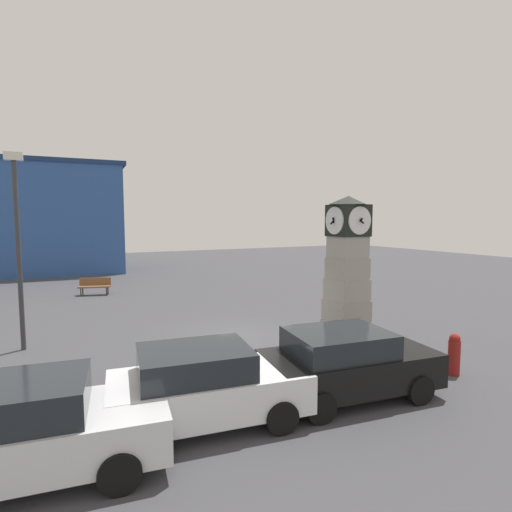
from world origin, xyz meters
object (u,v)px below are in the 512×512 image
Objects in this scene: bollard_near_tower at (353,361)px; car_navy_sedan at (26,430)px; bollard_far_row at (454,354)px; street_lamp_near_road at (18,237)px; clock_tower at (347,273)px; car_near_tower at (206,385)px; bench at (95,285)px; bollard_mid_row at (402,356)px; car_by_building at (347,362)px.

car_navy_sedan is at bearing -173.38° from bollard_near_tower.
car_navy_sedan reaches higher than bollard_far_row.
bollard_far_row is at bearing -35.83° from street_lamp_near_road.
car_near_tower is at bearing -153.09° from clock_tower.
clock_tower is at bearing -21.87° from street_lamp_near_road.
bench is at bearing 81.82° from car_navy_sedan.
bollard_near_tower is at bearing 6.62° from car_navy_sedan.
bench is at bearing 111.54° from bollard_mid_row.
bollard_near_tower is 0.21× the size of car_navy_sedan.
street_lamp_near_road reaches higher than car_navy_sedan.
car_navy_sedan reaches higher than bench.
car_by_building is at bearing -138.16° from bollard_near_tower.
clock_tower is 10.26m from street_lamp_near_road.
bollard_far_row is at bearing -21.78° from bollard_near_tower.
bollard_mid_row is at bearing 2.59° from car_navy_sedan.
car_by_building is 16.20m from bench.
street_lamp_near_road is (-0.50, 7.14, 2.69)m from car_navy_sedan.
car_navy_sedan is at bearing -98.18° from bench.
bollard_mid_row is 0.25× the size of car_by_building.
car_by_building is 0.69× the size of street_lamp_near_road.
car_by_building is at bearing 0.79° from car_navy_sedan.
car_near_tower is 2.38× the size of bench.
clock_tower is 2.83× the size of bench.
clock_tower reaches higher than bollard_near_tower.
bollard_near_tower is 0.21× the size of car_by_building.
bollard_far_row is at bearing -65.28° from bench.
car_by_building is 2.45× the size of bench.
car_by_building is at bearing -129.17° from clock_tower.
car_navy_sedan is 15.94m from bench.
bollard_near_tower is 1.30m from bollard_mid_row.
car_by_building is 10.16m from street_lamp_near_road.
clock_tower is 3.50m from bollard_mid_row.
car_by_building is at bearing -46.02° from street_lamp_near_road.
car_near_tower is at bearing 175.62° from car_by_building.
bollard_far_row is 3.33m from car_by_building.
street_lamp_near_road is (-3.54, 6.80, 2.70)m from car_near_tower.
car_navy_sedan is at bearing 179.02° from bollard_far_row.
car_by_building is (3.27, -0.25, 0.00)m from car_near_tower.
car_near_tower reaches higher than bollard_mid_row.
bollard_far_row is (0.66, -3.51, -1.73)m from clock_tower.
car_near_tower is at bearing -179.57° from bollard_mid_row.
bollard_near_tower is 10.36m from street_lamp_near_road.
clock_tower is 0.79× the size of street_lamp_near_road.
bench is (-6.68, 12.44, -1.76)m from clock_tower.
car_navy_sedan is 2.54× the size of bench.
car_near_tower is 0.67× the size of street_lamp_near_road.
bollard_near_tower is 2.68m from bollard_far_row.
bollard_mid_row is 0.94× the size of bollard_far_row.
bollard_far_row is 17.55m from bench.
bollard_mid_row is at bearing -37.37° from street_lamp_near_road.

